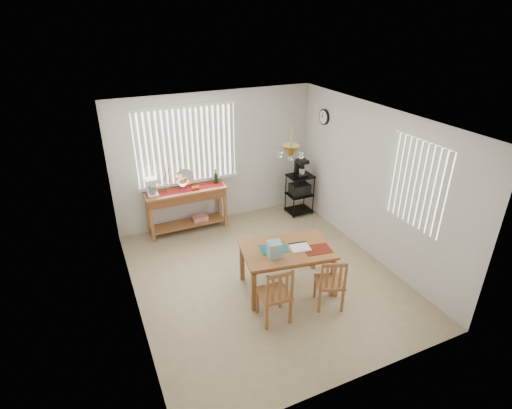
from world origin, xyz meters
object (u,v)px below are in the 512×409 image
cart_items (301,168)px  chair_right (330,283)px  dining_table (287,253)px  sideboard (187,200)px  wire_cart (300,190)px  chair_left (275,295)px

cart_items → chair_right: (-1.09, -2.80, -0.61)m
dining_table → chair_right: size_ratio=1.74×
sideboard → cart_items: (2.34, -0.24, 0.37)m
wire_cart → dining_table: size_ratio=0.59×
chair_left → cart_items: bearing=54.6°
cart_items → dining_table: (-1.46, -2.15, -0.39)m
cart_items → dining_table: cart_items is taller
wire_cart → chair_right: wire_cart is taller
cart_items → chair_left: bearing=-125.4°
dining_table → chair_left: chair_left is taller
chair_right → wire_cart: bearing=68.6°
cart_items → dining_table: size_ratio=0.24×
dining_table → chair_left: (-0.48, -0.58, -0.20)m
sideboard → chair_right: 3.29m
wire_cart → cart_items: bearing=90.0°
cart_items → chair_left: cart_items is taller
sideboard → dining_table: 2.55m
dining_table → cart_items: bearing=55.8°
sideboard → chair_left: (0.40, -2.97, -0.21)m
wire_cart → chair_right: bearing=-111.4°
sideboard → cart_items: bearing=-5.9°
wire_cart → chair_left: chair_left is taller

